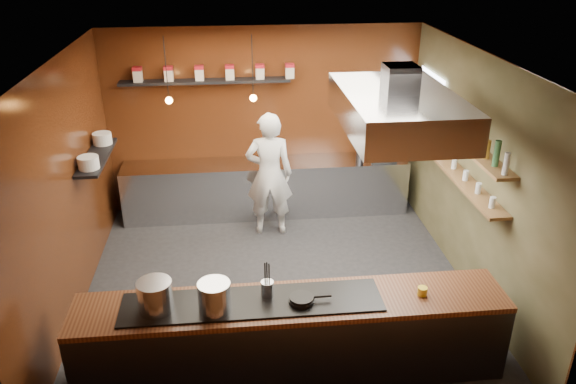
{
  "coord_description": "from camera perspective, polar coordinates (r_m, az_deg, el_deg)",
  "views": [
    {
      "loc": [
        -0.53,
        -6.21,
        4.3
      ],
      "look_at": [
        0.17,
        0.4,
        1.19
      ],
      "focal_mm": 35.0,
      "sensor_mm": 36.0,
      "label": 1
    }
  ],
  "objects": [
    {
      "name": "bottles",
      "position": [
        7.46,
        17.02,
        6.49
      ],
      "size": [
        0.06,
        2.66,
        0.24
      ],
      "color": "silver",
      "rests_on": "bottle_shelf_upper"
    },
    {
      "name": "bottle_shelf_lower",
      "position": [
        7.67,
        16.45,
        2.18
      ],
      "size": [
        0.26,
        2.8,
        0.04
      ],
      "primitive_type": "cube",
      "color": "brown",
      "rests_on": "right_wall"
    },
    {
      "name": "left_wall",
      "position": [
        7.1,
        -21.6,
        -0.04
      ],
      "size": [
        0.0,
        5.0,
        5.0
      ],
      "primitive_type": "plane",
      "rotation": [
        1.57,
        0.0,
        1.57
      ],
      "color": "#321809",
      "rests_on": "ground"
    },
    {
      "name": "bottle_shelf_upper",
      "position": [
        7.51,
        16.88,
        5.48
      ],
      "size": [
        0.26,
        2.8,
        0.04
      ],
      "primitive_type": "cube",
      "color": "brown",
      "rests_on": "right_wall"
    },
    {
      "name": "pendant_left",
      "position": [
        8.25,
        -12.03,
        9.43
      ],
      "size": [
        0.1,
        0.1,
        0.95
      ],
      "color": "black",
      "rests_on": "ceiling"
    },
    {
      "name": "right_wall",
      "position": [
        7.46,
        18.46,
        1.67
      ],
      "size": [
        0.0,
        5.0,
        5.0
      ],
      "primitive_type": "plane",
      "rotation": [
        1.57,
        0.0,
        -1.57
      ],
      "color": "#424225",
      "rests_on": "ground"
    },
    {
      "name": "pass_counter",
      "position": [
        6.02,
        0.37,
        -14.47
      ],
      "size": [
        4.4,
        0.72,
        0.94
      ],
      "color": "#38383D",
      "rests_on": "floor"
    },
    {
      "name": "storage_tins",
      "position": [
        8.8,
        -7.46,
        11.94
      ],
      "size": [
        2.43,
        0.13,
        0.22
      ],
      "color": "beige",
      "rests_on": "tin_shelf"
    },
    {
      "name": "pendant_right",
      "position": [
        8.21,
        -3.56,
        9.85
      ],
      "size": [
        0.1,
        0.1,
        0.95
      ],
      "color": "black",
      "rests_on": "ceiling"
    },
    {
      "name": "tin_shelf",
      "position": [
        8.84,
        -8.41,
        11.06
      ],
      "size": [
        2.6,
        0.26,
        0.04
      ],
      "primitive_type": "cube",
      "color": "black",
      "rests_on": "back_wall"
    },
    {
      "name": "frying_pan",
      "position": [
        5.67,
        1.44,
        -10.85
      ],
      "size": [
        0.43,
        0.26,
        0.07
      ],
      "color": "black",
      "rests_on": "pass_counter"
    },
    {
      "name": "back_wall",
      "position": [
        9.17,
        -2.44,
        7.27
      ],
      "size": [
        5.0,
        0.0,
        5.0
      ],
      "primitive_type": "plane",
      "rotation": [
        1.57,
        0.0,
        0.0
      ],
      "color": "#321809",
      "rests_on": "ground"
    },
    {
      "name": "wine_glasses",
      "position": [
        7.64,
        16.53,
        2.77
      ],
      "size": [
        0.07,
        2.37,
        0.13
      ],
      "color": "silver",
      "rests_on": "bottle_shelf_lower"
    },
    {
      "name": "ceiling",
      "position": [
        6.37,
        -1.16,
        13.29
      ],
      "size": [
        5.0,
        5.0,
        0.0
      ],
      "primitive_type": "plane",
      "rotation": [
        3.14,
        0.0,
        0.0
      ],
      "color": "silver",
      "rests_on": "back_wall"
    },
    {
      "name": "plate_stacks",
      "position": [
        7.9,
        -18.95,
        4.07
      ],
      "size": [
        0.26,
        1.16,
        0.16
      ],
      "color": "silver",
      "rests_on": "plate_shelf"
    },
    {
      "name": "plate_shelf",
      "position": [
        7.93,
        -18.85,
        3.39
      ],
      "size": [
        0.3,
        1.4,
        0.04
      ],
      "primitive_type": "cube",
      "color": "black",
      "rests_on": "left_wall"
    },
    {
      "name": "chef",
      "position": [
        8.44,
        -1.92,
        1.8
      ],
      "size": [
        0.74,
        0.51,
        1.93
      ],
      "primitive_type": "imported",
      "rotation": [
        0.0,
        0.0,
        3.07
      ],
      "color": "silver",
      "rests_on": "floor"
    },
    {
      "name": "espresso_machine",
      "position": [
        9.23,
        9.82,
        4.42
      ],
      "size": [
        0.48,
        0.46,
        0.4
      ],
      "primitive_type": "cube",
      "rotation": [
        0.0,
        0.0,
        -0.24
      ],
      "color": "black",
      "rests_on": "prep_counter"
    },
    {
      "name": "stockpot_large",
      "position": [
        5.54,
        -7.47,
        -10.51
      ],
      "size": [
        0.42,
        0.42,
        0.31
      ],
      "primitive_type": "cylinder",
      "rotation": [
        0.0,
        0.0,
        -0.39
      ],
      "color": "silver",
      "rests_on": "pass_counter"
    },
    {
      "name": "butter_jar",
      "position": [
        5.96,
        13.49,
        -9.77
      ],
      "size": [
        0.12,
        0.12,
        0.09
      ],
      "primitive_type": "cylinder",
      "rotation": [
        0.0,
        0.0,
        -0.23
      ],
      "color": "yellow",
      "rests_on": "pass_counter"
    },
    {
      "name": "prep_counter",
      "position": [
        9.24,
        -2.19,
        0.44
      ],
      "size": [
        4.6,
        0.65,
        0.9
      ],
      "primitive_type": "cube",
      "color": "silver",
      "rests_on": "floor"
    },
    {
      "name": "utensil_crock",
      "position": [
        5.74,
        -2.11,
        -9.79
      ],
      "size": [
        0.17,
        0.17,
        0.17
      ],
      "primitive_type": "cylinder",
      "rotation": [
        0.0,
        0.0,
        0.34
      ],
      "color": "#B2B4B9",
      "rests_on": "pass_counter"
    },
    {
      "name": "floor",
      "position": [
        7.58,
        -0.96,
        -9.51
      ],
      "size": [
        5.0,
        5.0,
        0.0
      ],
      "primitive_type": "plane",
      "color": "black",
      "rests_on": "ground"
    },
    {
      "name": "extractor_hood",
      "position": [
        6.35,
        11.08,
        8.2
      ],
      "size": [
        1.2,
        2.0,
        0.72
      ],
      "color": "#38383D",
      "rests_on": "ceiling"
    },
    {
      "name": "window_pane",
      "position": [
        8.79,
        14.2,
        8.47
      ],
      "size": [
        0.0,
        1.0,
        1.0
      ],
      "primitive_type": "plane",
      "rotation": [
        1.57,
        0.0,
        -1.57
      ],
      "color": "white",
      "rests_on": "right_wall"
    },
    {
      "name": "stockpot_small",
      "position": [
        5.65,
        -13.34,
        -10.25
      ],
      "size": [
        0.44,
        0.44,
        0.32
      ],
      "primitive_type": "cylinder",
      "rotation": [
        0.0,
        0.0,
        0.38
      ],
      "color": "silver",
      "rests_on": "pass_counter"
    }
  ]
}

